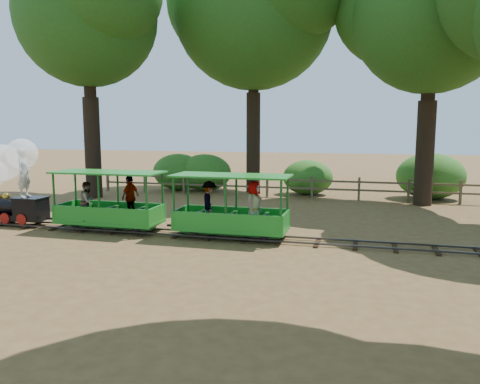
% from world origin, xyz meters
% --- Properties ---
extents(ground, '(90.00, 90.00, 0.00)m').
position_xyz_m(ground, '(0.00, 0.00, 0.00)').
color(ground, olive).
rests_on(ground, ground).
extents(track, '(22.00, 1.00, 0.10)m').
position_xyz_m(track, '(0.00, 0.00, 0.07)').
color(track, '#3F3D3A').
rests_on(track, ground).
extents(locomotive, '(2.46, 1.16, 2.82)m').
position_xyz_m(locomotive, '(-7.81, 0.07, 1.59)').
color(locomotive, black).
rests_on(locomotive, ground).
extents(carriage_front, '(3.29, 1.44, 1.71)m').
position_xyz_m(carriage_front, '(-4.23, 0.01, 0.78)').
color(carriage_front, '#1D8823').
rests_on(carriage_front, track).
extents(carriage_rear, '(3.29, 1.36, 1.71)m').
position_xyz_m(carriage_rear, '(-0.46, 0.03, 0.80)').
color(carriage_rear, '#1D8823').
rests_on(carriage_rear, track).
extents(oak_nw, '(7.50, 6.60, 10.84)m').
position_xyz_m(oak_nw, '(-8.53, 6.08, 8.13)').
color(oak_nw, '#2D2116').
rests_on(oak_nw, ground).
extents(oak_nc, '(9.35, 8.23, 12.31)m').
position_xyz_m(oak_nc, '(-2.04, 9.60, 8.95)').
color(oak_nc, '#2D2116').
rests_on(oak_nc, ground).
extents(oak_ne, '(7.62, 6.70, 10.49)m').
position_xyz_m(oak_ne, '(5.47, 7.58, 7.74)').
color(oak_ne, '#2D2116').
rests_on(oak_ne, ground).
extents(fence, '(18.10, 0.10, 1.00)m').
position_xyz_m(fence, '(0.00, 8.00, 0.58)').
color(fence, brown).
rests_on(fence, ground).
extents(shrub_west, '(2.61, 2.01, 1.81)m').
position_xyz_m(shrub_west, '(-5.79, 9.30, 0.90)').
color(shrub_west, '#2D6B1E').
rests_on(shrub_west, ground).
extents(shrub_mid_w, '(2.62, 2.01, 1.81)m').
position_xyz_m(shrub_mid_w, '(-4.38, 9.30, 0.91)').
color(shrub_mid_w, '#2D6B1E').
rests_on(shrub_mid_w, ground).
extents(shrub_mid_e, '(2.33, 1.79, 1.61)m').
position_xyz_m(shrub_mid_e, '(0.66, 9.30, 0.81)').
color(shrub_mid_e, '#2D6B1E').
rests_on(shrub_mid_e, ground).
extents(shrub_east, '(2.91, 2.24, 2.02)m').
position_xyz_m(shrub_east, '(6.00, 9.30, 1.01)').
color(shrub_east, '#2D6B1E').
rests_on(shrub_east, ground).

